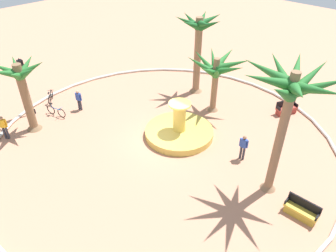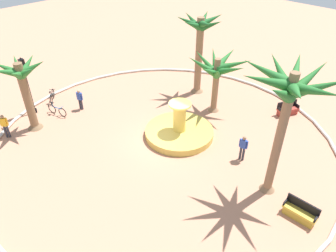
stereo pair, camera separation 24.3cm
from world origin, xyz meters
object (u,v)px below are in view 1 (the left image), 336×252
at_px(palm_tree_by_curb, 290,95).
at_px(lamppost, 25,82).
at_px(palm_tree_far_side, 216,70).
at_px(person_pedestrian_stroll, 243,146).
at_px(fountain, 179,131).
at_px(person_cyclist_photo, 79,99).
at_px(bench_east, 301,211).
at_px(bench_west, 286,109).
at_px(bicycle_red_frame, 51,97).
at_px(bicycle_by_lamppost, 56,111).
at_px(palm_tree_near_fountain, 21,83).
at_px(person_cyclist_helmet, 4,126).
at_px(palm_tree_mid_plaza, 199,38).

distance_m(palm_tree_by_curb, lamppost, 17.10).
xyz_separation_m(palm_tree_far_side, lamppost, (9.47, -8.99, -0.70)).
xyz_separation_m(lamppost, person_pedestrian_stroll, (-6.24, 13.65, -1.56)).
xyz_separation_m(fountain, person_pedestrian_stroll, (-0.85, 4.27, 0.61)).
xyz_separation_m(fountain, person_cyclist_photo, (2.74, -7.40, 0.56)).
relative_size(palm_tree_far_side, bench_east, 2.77).
bearing_deg(bench_west, bicycle_red_frame, -51.41).
bearing_deg(person_pedestrian_stroll, bench_east, 69.31).
distance_m(palm_tree_far_side, person_pedestrian_stroll, 6.10).
height_order(palm_tree_by_curb, bicycle_by_lamppost, palm_tree_by_curb).
xyz_separation_m(palm_tree_near_fountain, bench_west, (-13.68, 11.24, -3.11)).
relative_size(bench_east, person_cyclist_helmet, 0.96).
bearing_deg(palm_tree_by_curb, person_cyclist_photo, -79.91).
xyz_separation_m(bench_east, bench_west, (-8.22, -5.00, 0.00)).
relative_size(person_cyclist_helmet, person_pedestrian_stroll, 1.00).
xyz_separation_m(palm_tree_mid_plaza, person_pedestrian_stroll, (4.59, 7.44, -3.49)).
height_order(bench_east, person_pedestrian_stroll, person_pedestrian_stroll).
height_order(palm_tree_near_fountain, palm_tree_mid_plaza, palm_tree_mid_plaza).
bearing_deg(bicycle_by_lamppost, palm_tree_mid_plaza, 154.16).
distance_m(bicycle_by_lamppost, person_pedestrian_stroll, 13.28).
xyz_separation_m(fountain, bench_west, (-7.39, 3.72, 0.01)).
distance_m(palm_tree_by_curb, bench_east, 5.73).
bearing_deg(palm_tree_mid_plaza, palm_tree_near_fountain, -20.36).
height_order(bicycle_by_lamppost, person_cyclist_photo, person_cyclist_photo).
relative_size(fountain, bench_west, 2.69).
height_order(palm_tree_mid_plaza, bicycle_by_lamppost, palm_tree_mid_plaza).
bearing_deg(bicycle_red_frame, fountain, 109.75).
height_order(fountain, palm_tree_far_side, palm_tree_far_side).
xyz_separation_m(bench_east, person_cyclist_photo, (1.90, -16.12, 0.55)).
height_order(bench_east, person_cyclist_helmet, person_cyclist_helmet).
bearing_deg(bench_west, fountain, -26.71).
relative_size(bench_east, bicycle_by_lamppost, 0.97).
distance_m(palm_tree_by_curb, person_pedestrian_stroll, 5.37).
relative_size(palm_tree_by_curb, bench_east, 4.36).
bearing_deg(bicycle_by_lamppost, person_pedestrian_stroll, 113.19).
bearing_deg(bench_east, palm_tree_by_curb, -105.71).
height_order(palm_tree_by_curb, bench_east, palm_tree_by_curb).
height_order(bicycle_by_lamppost, person_pedestrian_stroll, person_pedestrian_stroll).
distance_m(bicycle_red_frame, bicycle_by_lamppost, 2.28).
distance_m(fountain, bicycle_by_lamppost, 9.05).
bearing_deg(bench_east, person_cyclist_helmet, -66.39).
bearing_deg(person_pedestrian_stroll, person_cyclist_photo, -72.93).
xyz_separation_m(palm_tree_mid_plaza, palm_tree_far_side, (1.36, 2.78, -1.23)).
height_order(lamppost, person_pedestrian_stroll, lamppost).
bearing_deg(fountain, bicycle_by_lamppost, -61.08).
bearing_deg(fountain, palm_tree_far_side, -174.59).
bearing_deg(palm_tree_near_fountain, lamppost, -115.53).
height_order(bench_west, person_pedestrian_stroll, person_pedestrian_stroll).
xyz_separation_m(palm_tree_far_side, bicycle_by_lamppost, (8.45, -7.53, -2.82)).
relative_size(bench_west, person_pedestrian_stroll, 0.99).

